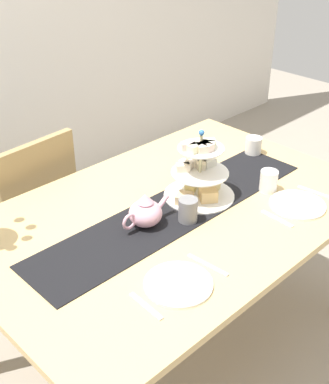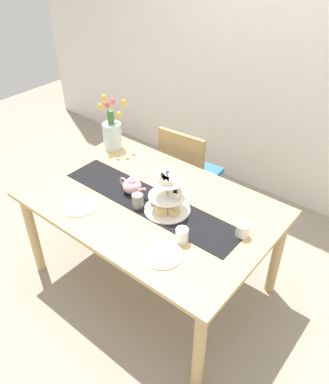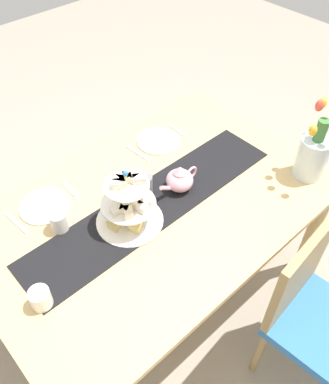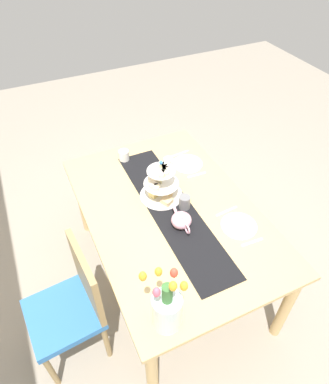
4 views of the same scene
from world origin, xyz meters
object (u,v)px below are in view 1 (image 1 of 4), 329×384
knife_right (316,193)px  mug_white_text (269,181)px  dining_table (174,229)px  knife_left (208,265)px  dinner_plate_left (178,284)px  fork_left (146,306)px  mug_grey (188,210)px  cream_jug (253,146)px  teapot (145,212)px  dinner_plate_right (297,205)px  chair_left (29,211)px  fork_right (277,219)px  tiered_cake_stand (199,175)px

knife_right → mug_white_text: 0.21m
dining_table → knife_left: 0.39m
dinner_plate_left → mug_white_text: 0.74m
knife_right → fork_left: bearing=180.0°
fork_left → mug_grey: size_ratio=1.58×
cream_jug → mug_grey: bearing=-164.3°
teapot → dinner_plate_right: bearing=-31.5°
dinner_plate_left → knife_left: size_ratio=1.35×
chair_left → dinner_plate_left: (-0.07, -1.11, 0.25)m
fork_right → mug_grey: 0.36m
dinner_plate_left → cream_jug: bearing=23.9°
dinner_plate_left → knife_right: dinner_plate_left is taller
fork_left → dinner_plate_right: 0.85m
dining_table → fork_left: 0.58m
dinner_plate_left → fork_left: dinner_plate_left is taller
chair_left → fork_left: (-0.22, -1.11, 0.25)m
mug_white_text → chair_left: bearing=124.3°
fork_right → mug_white_text: bearing=45.1°
dining_table → tiered_cake_stand: size_ratio=5.45×
dining_table → dinner_plate_left: 0.47m
knife_right → tiered_cake_stand: bearing=139.1°
chair_left → mug_white_text: 1.18m
fork_left → knife_right: same height
chair_left → fork_right: size_ratio=6.07×
teapot → dinner_plate_left: size_ratio=1.04×
teapot → fork_left: 0.45m
dining_table → fork_left: bearing=-144.2°
dining_table → mug_white_text: (0.40, -0.17, 0.14)m
knife_left → mug_white_text: bearing=15.6°
teapot → dining_table: bearing=0.0°
chair_left → fork_right: 1.23m
dining_table → fork_left: fork_left is taller
teapot → mug_white_text: size_ratio=2.51×
tiered_cake_stand → cream_jug: 0.51m
dining_table → fork_right: size_ratio=11.05×
dining_table → teapot: 0.22m
chair_left → fork_left: size_ratio=6.07×
teapot → mug_white_text: bearing=-17.3°
chair_left → fork_right: chair_left is taller
dinner_plate_right → mug_white_text: (0.01, 0.16, 0.04)m
tiered_cake_stand → knife_left: (-0.32, -0.33, -0.10)m
fork_left → dinner_plate_right: dinner_plate_right is taller
knife_left → dinner_plate_right: 0.56m
tiered_cake_stand → fork_left: (-0.61, -0.33, -0.10)m
chair_left → dining_table: bearing=-72.4°
knife_left → mug_grey: size_ratio=1.79×
dinner_plate_left → knife_right: size_ratio=1.35×
tiered_cake_stand → mug_grey: bearing=-150.6°
chair_left → cream_jug: chair_left is taller
tiered_cake_stand → fork_right: bearing=-74.2°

